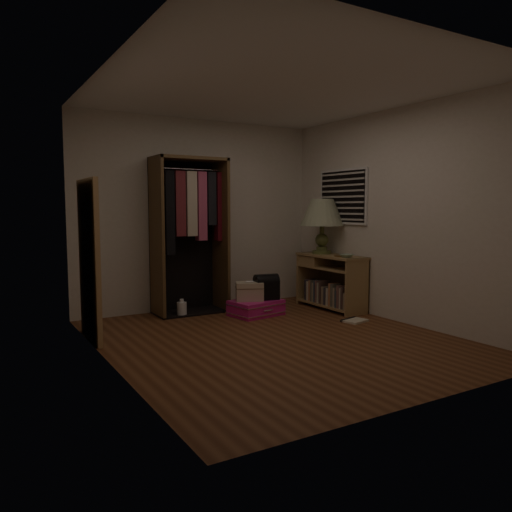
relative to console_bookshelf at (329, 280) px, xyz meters
name	(u,v)px	position (x,y,z in m)	size (l,w,h in m)	color
ground	(277,339)	(-1.54, -1.03, -0.40)	(4.00, 4.00, 0.00)	brown
room_walls	(281,198)	(-1.46, -0.99, 1.10)	(3.52, 4.02, 2.60)	silver
console_bookshelf	(329,280)	(0.00, 0.00, 0.00)	(0.42, 1.12, 0.75)	#9D7B4C
open_wardrobe	(190,222)	(-1.77, 0.74, 0.81)	(0.95, 0.50, 2.05)	brown
floor_mirror	(89,260)	(-3.24, -0.03, 0.45)	(0.06, 0.80, 1.70)	tan
pink_suitcase	(256,308)	(-1.12, 0.11, -0.30)	(0.72, 0.58, 0.20)	#D51A7F
train_case	(250,291)	(-1.20, 0.14, -0.08)	(0.42, 0.37, 0.26)	tan
black_bag	(266,286)	(-0.97, 0.10, -0.03)	(0.34, 0.25, 0.34)	black
table_lamp	(322,214)	(0.00, 0.18, 0.92)	(0.82, 0.82, 0.77)	#4C572A
brass_tray	(343,256)	(0.00, -0.27, 0.36)	(0.30, 0.30, 0.01)	olive
ceramic_bowl	(346,256)	(-0.05, -0.40, 0.37)	(0.17, 0.17, 0.04)	#95B399
white_jug	(182,309)	(-1.97, 0.57, -0.30)	(0.14, 0.14, 0.22)	white
floor_book	(354,320)	(-0.26, -0.80, -0.39)	(0.33, 0.29, 0.03)	beige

